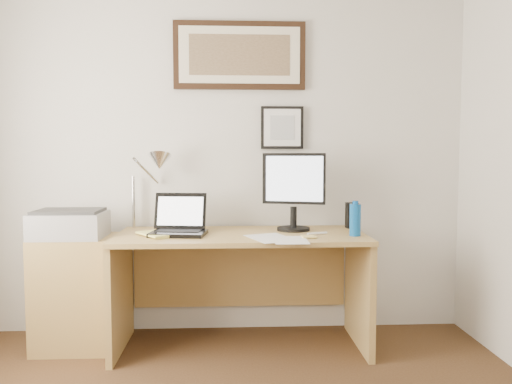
{
  "coord_description": "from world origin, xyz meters",
  "views": [
    {
      "loc": [
        0.09,
        -1.56,
        1.26
      ],
      "look_at": [
        0.24,
        1.43,
        1.03
      ],
      "focal_mm": 35.0,
      "sensor_mm": 36.0,
      "label": 1
    }
  ],
  "objects": [
    {
      "name": "wall_back",
      "position": [
        0.0,
        2.0,
        1.25
      ],
      "size": [
        3.5,
        0.02,
        2.5
      ],
      "primitive_type": "cube",
      "color": "silver",
      "rests_on": "ground"
    },
    {
      "name": "side_cabinet",
      "position": [
        -0.92,
        1.68,
        0.36
      ],
      "size": [
        0.5,
        0.4,
        0.73
      ],
      "primitive_type": "cube",
      "color": "#A28044",
      "rests_on": "floor"
    },
    {
      "name": "water_bottle",
      "position": [
        0.87,
        1.51,
        0.85
      ],
      "size": [
        0.07,
        0.07,
        0.2
      ],
      "primitive_type": "cylinder",
      "color": "#0C519E",
      "rests_on": "desk"
    },
    {
      "name": "bottle_cap",
      "position": [
        0.87,
        1.51,
        0.96
      ],
      "size": [
        0.04,
        0.04,
        0.02
      ],
      "primitive_type": "cylinder",
      "color": "#0C519E",
      "rests_on": "water_bottle"
    },
    {
      "name": "speaker",
      "position": [
        0.93,
        1.84,
        0.84
      ],
      "size": [
        0.08,
        0.07,
        0.18
      ],
      "primitive_type": "cube",
      "rotation": [
        0.0,
        0.0,
        0.08
      ],
      "color": "black",
      "rests_on": "desk"
    },
    {
      "name": "paper_sheet_a",
      "position": [
        0.33,
        1.44,
        0.75
      ],
      "size": [
        0.34,
        0.39,
        0.0
      ],
      "primitive_type": "cube",
      "rotation": [
        0.0,
        0.0,
        0.36
      ],
      "color": "silver",
      "rests_on": "desk"
    },
    {
      "name": "paper_sheet_b",
      "position": [
        0.44,
        1.35,
        0.75
      ],
      "size": [
        0.2,
        0.28,
        0.0
      ],
      "primitive_type": "cube",
      "rotation": [
        0.0,
        0.0,
        -0.01
      ],
      "color": "silver",
      "rests_on": "desk"
    },
    {
      "name": "sticky_pad",
      "position": [
        0.56,
        1.45,
        0.76
      ],
      "size": [
        0.09,
        0.09,
        0.01
      ],
      "primitive_type": "cube",
      "rotation": [
        0.0,
        0.0,
        0.06
      ],
      "color": "#DFC46A",
      "rests_on": "desk"
    },
    {
      "name": "marker_pen",
      "position": [
        0.64,
        1.56,
        0.76
      ],
      "size": [
        0.14,
        0.06,
        0.02
      ],
      "primitive_type": "cylinder",
      "rotation": [
        0.0,
        1.57,
        0.35
      ],
      "color": "white",
      "rests_on": "desk"
    },
    {
      "name": "book",
      "position": [
        -0.44,
        1.51,
        0.76
      ],
      "size": [
        0.31,
        0.33,
        0.02
      ],
      "primitive_type": "imported",
      "rotation": [
        0.0,
        0.0,
        0.64
      ],
      "color": "#F1ED71",
      "rests_on": "desk"
    },
    {
      "name": "desk",
      "position": [
        0.15,
        1.72,
        0.51
      ],
      "size": [
        1.6,
        0.7,
        0.75
      ],
      "color": "#A28044",
      "rests_on": "floor"
    },
    {
      "name": "laptop",
      "position": [
        -0.25,
        1.63,
        0.81
      ],
      "size": [
        0.37,
        0.34,
        0.26
      ],
      "color": "black",
      "rests_on": "desk"
    },
    {
      "name": "lcd_monitor",
      "position": [
        0.51,
        1.74,
        1.04
      ],
      "size": [
        0.41,
        0.22,
        0.52
      ],
      "color": "black",
      "rests_on": "desk"
    },
    {
      "name": "printer",
      "position": [
        -0.94,
        1.65,
        0.82
      ],
      "size": [
        0.44,
        0.34,
        0.18
      ],
      "color": "#A2A2A4",
      "rests_on": "side_cabinet"
    },
    {
      "name": "desk_lamp",
      "position": [
        -0.41,
        1.81,
        1.19
      ],
      "size": [
        0.29,
        0.27,
        0.53
      ],
      "color": "silver",
      "rests_on": "desk"
    },
    {
      "name": "picture_large",
      "position": [
        0.15,
        1.97,
        1.95
      ],
      "size": [
        0.92,
        0.04,
        0.47
      ],
      "color": "black",
      "rests_on": "wall_back"
    },
    {
      "name": "picture_small",
      "position": [
        0.45,
        1.97,
        1.45
      ],
      "size": [
        0.3,
        0.03,
        0.3
      ],
      "color": "black",
      "rests_on": "wall_back"
    }
  ]
}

